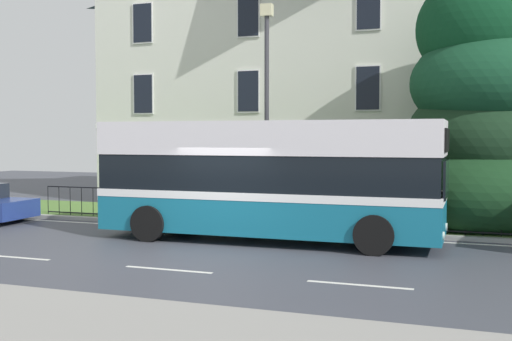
{
  "coord_description": "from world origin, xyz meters",
  "views": [
    {
      "loc": [
        6.08,
        -13.33,
        2.77
      ],
      "look_at": [
        -0.38,
        4.68,
        1.74
      ],
      "focal_mm": 43.86,
      "sensor_mm": 36.0,
      "label": 1
    }
  ],
  "objects": [
    {
      "name": "street_lamp_post",
      "position": [
        -0.09,
        4.85,
        3.95
      ],
      "size": [
        0.36,
        0.24,
        6.67
      ],
      "color": "#333338",
      "rests_on": "ground_plane"
    },
    {
      "name": "ground_plane",
      "position": [
        0.0,
        0.74,
        -0.02
      ],
      "size": [
        60.0,
        56.0,
        0.18
      ],
      "color": "#3E414A"
    },
    {
      "name": "litter_bin",
      "position": [
        3.9,
        5.15,
        0.69
      ],
      "size": [
        0.55,
        0.55,
        1.14
      ],
      "color": "#4C4742",
      "rests_on": "ground_plane"
    },
    {
      "name": "evergreen_tree",
      "position": [
        6.09,
        6.71,
        2.92
      ],
      "size": [
        5.95,
        5.95,
        8.07
      ],
      "color": "#423328",
      "rests_on": "ground_plane"
    },
    {
      "name": "georgian_townhouse",
      "position": [
        0.07,
        14.03,
        5.91
      ],
      "size": [
        18.37,
        10.46,
        11.51
      ],
      "color": "silver",
      "rests_on": "ground_plane"
    },
    {
      "name": "single_decker_bus",
      "position": [
        0.82,
        2.36,
        1.67
      ],
      "size": [
        9.08,
        2.63,
        3.18
      ],
      "rotation": [
        0.0,
        0.0,
        0.01
      ],
      "color": "#146784",
      "rests_on": "ground_plane"
    },
    {
      "name": "iron_verge_railing",
      "position": [
        0.07,
        4.4,
        0.62
      ],
      "size": [
        15.94,
        0.04,
        0.97
      ],
      "color": "black",
      "rests_on": "ground_plane"
    }
  ]
}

